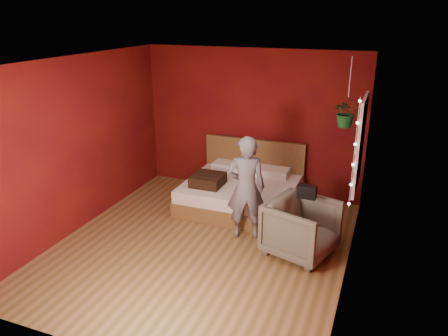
% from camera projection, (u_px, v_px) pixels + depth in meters
% --- Properties ---
extents(floor, '(4.50, 4.50, 0.00)m').
position_uv_depth(floor, '(202.00, 246.00, 6.29)').
color(floor, brown).
rests_on(floor, ground).
extents(room_walls, '(4.04, 4.54, 2.62)m').
position_uv_depth(room_walls, '(200.00, 133.00, 5.71)').
color(room_walls, maroon).
rests_on(room_walls, ground).
extents(window, '(0.05, 0.97, 1.27)m').
position_uv_depth(window, '(360.00, 143.00, 5.90)').
color(window, white).
rests_on(window, room_walls).
extents(fairy_lights, '(0.04, 0.04, 1.45)m').
position_uv_depth(fairy_lights, '(354.00, 155.00, 5.44)').
color(fairy_lights, silver).
rests_on(fairy_lights, room_walls).
extents(bed, '(1.85, 1.57, 1.02)m').
position_uv_depth(bed, '(242.00, 192.00, 7.48)').
color(bed, brown).
rests_on(bed, ground).
extents(person, '(0.66, 0.55, 1.56)m').
position_uv_depth(person, '(246.00, 188.00, 6.29)').
color(person, slate).
rests_on(person, ground).
extents(armchair, '(1.08, 1.06, 0.79)m').
position_uv_depth(armchair, '(301.00, 228.00, 5.96)').
color(armchair, '#656150').
rests_on(armchair, ground).
extents(handbag, '(0.26, 0.14, 0.18)m').
position_uv_depth(handbag, '(307.00, 192.00, 5.92)').
color(handbag, black).
rests_on(handbag, armchair).
extents(throw_pillow, '(0.51, 0.51, 0.18)m').
position_uv_depth(throw_pillow, '(208.00, 180.00, 7.21)').
color(throw_pillow, black).
rests_on(throw_pillow, bed).
extents(hanging_plant, '(0.49, 0.46, 1.01)m').
position_uv_depth(hanging_plant, '(347.00, 112.00, 6.27)').
color(hanging_plant, silver).
rests_on(hanging_plant, room_walls).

